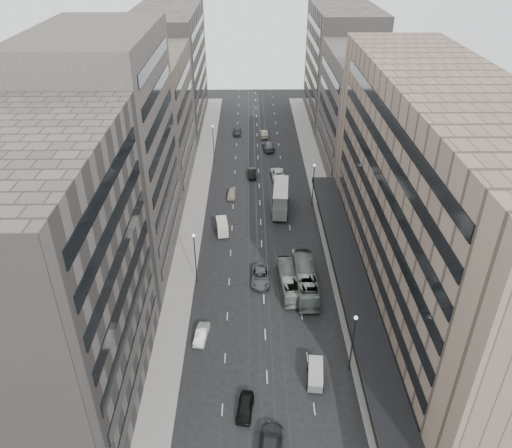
{
  "coord_description": "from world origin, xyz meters",
  "views": [
    {
      "loc": [
        -1.81,
        -46.2,
        45.28
      ],
      "look_at": [
        -0.95,
        19.0,
        5.64
      ],
      "focal_mm": 35.0,
      "sensor_mm": 36.0,
      "label": 1
    }
  ],
  "objects_px": {
    "bus_far": "(288,281)",
    "sedan_1": "(202,334)",
    "panel_van": "(222,227)",
    "pedestrian": "(381,388)",
    "sedan_2": "(260,276)",
    "sedan_0": "(245,407)",
    "double_decker": "(281,198)",
    "bus_near": "(306,279)",
    "vw_microbus": "(315,374)"
  },
  "relations": [
    {
      "from": "panel_van",
      "to": "sedan_1",
      "type": "distance_m",
      "value": 24.86
    },
    {
      "from": "bus_near",
      "to": "sedan_1",
      "type": "relative_size",
      "value": 2.91
    },
    {
      "from": "pedestrian",
      "to": "double_decker",
      "type": "bearing_deg",
      "value": -113.79
    },
    {
      "from": "bus_near",
      "to": "bus_far",
      "type": "bearing_deg",
      "value": -0.58
    },
    {
      "from": "vw_microbus",
      "to": "panel_van",
      "type": "bearing_deg",
      "value": 117.26
    },
    {
      "from": "panel_van",
      "to": "sedan_2",
      "type": "distance_m",
      "value": 14.42
    },
    {
      "from": "sedan_2",
      "to": "pedestrian",
      "type": "xyz_separation_m",
      "value": [
        12.91,
        -20.86,
        0.25
      ]
    },
    {
      "from": "bus_far",
      "to": "vw_microbus",
      "type": "height_order",
      "value": "bus_far"
    },
    {
      "from": "double_decker",
      "to": "sedan_0",
      "type": "height_order",
      "value": "double_decker"
    },
    {
      "from": "bus_far",
      "to": "vw_microbus",
      "type": "xyz_separation_m",
      "value": [
        1.96,
        -16.92,
        -0.18
      ]
    },
    {
      "from": "vw_microbus",
      "to": "pedestrian",
      "type": "xyz_separation_m",
      "value": [
        7.02,
        -2.0,
        -0.13
      ]
    },
    {
      "from": "sedan_1",
      "to": "sedan_2",
      "type": "height_order",
      "value": "sedan_2"
    },
    {
      "from": "bus_far",
      "to": "double_decker",
      "type": "distance_m",
      "value": 22.64
    },
    {
      "from": "double_decker",
      "to": "sedan_0",
      "type": "bearing_deg",
      "value": -93.38
    },
    {
      "from": "double_decker",
      "to": "sedan_1",
      "type": "height_order",
      "value": "double_decker"
    },
    {
      "from": "sedan_1",
      "to": "bus_near",
      "type": "bearing_deg",
      "value": 42.62
    },
    {
      "from": "bus_far",
      "to": "sedan_2",
      "type": "distance_m",
      "value": 4.42
    },
    {
      "from": "bus_near",
      "to": "pedestrian",
      "type": "bearing_deg",
      "value": 109.12
    },
    {
      "from": "double_decker",
      "to": "sedan_2",
      "type": "relative_size",
      "value": 1.61
    },
    {
      "from": "sedan_1",
      "to": "pedestrian",
      "type": "xyz_separation_m",
      "value": [
        20.59,
        -9.08,
        0.38
      ]
    },
    {
      "from": "panel_van",
      "to": "sedan_1",
      "type": "relative_size",
      "value": 1.01
    },
    {
      "from": "panel_van",
      "to": "sedan_2",
      "type": "bearing_deg",
      "value": -72.38
    },
    {
      "from": "sedan_1",
      "to": "sedan_0",
      "type": "bearing_deg",
      "value": -55.66
    },
    {
      "from": "sedan_0",
      "to": "sedan_2",
      "type": "bearing_deg",
      "value": 92.22
    },
    {
      "from": "panel_van",
      "to": "sedan_2",
      "type": "xyz_separation_m",
      "value": [
        6.17,
        -13.03,
        -0.56
      ]
    },
    {
      "from": "sedan_2",
      "to": "pedestrian",
      "type": "distance_m",
      "value": 24.54
    },
    {
      "from": "bus_near",
      "to": "vw_microbus",
      "type": "xyz_separation_m",
      "value": [
        -0.52,
        -16.89,
        -0.47
      ]
    },
    {
      "from": "double_decker",
      "to": "panel_van",
      "type": "bearing_deg",
      "value": -138.61
    },
    {
      "from": "panel_van",
      "to": "sedan_1",
      "type": "xyz_separation_m",
      "value": [
        -1.51,
        -24.81,
        -0.69
      ]
    },
    {
      "from": "bus_near",
      "to": "vw_microbus",
      "type": "distance_m",
      "value": 16.91
    },
    {
      "from": "double_decker",
      "to": "sedan_1",
      "type": "distance_m",
      "value": 34.57
    },
    {
      "from": "bus_near",
      "to": "sedan_2",
      "type": "bearing_deg",
      "value": -16.97
    },
    {
      "from": "double_decker",
      "to": "vw_microbus",
      "type": "height_order",
      "value": "double_decker"
    },
    {
      "from": "bus_far",
      "to": "sedan_1",
      "type": "height_order",
      "value": "bus_far"
    },
    {
      "from": "bus_far",
      "to": "bus_near",
      "type": "bearing_deg",
      "value": 174.89
    },
    {
      "from": "bus_far",
      "to": "sedan_0",
      "type": "bearing_deg",
      "value": 69.56
    },
    {
      "from": "panel_van",
      "to": "sedan_0",
      "type": "distance_m",
      "value": 36.2
    },
    {
      "from": "bus_near",
      "to": "sedan_1",
      "type": "bearing_deg",
      "value": 34.97
    },
    {
      "from": "double_decker",
      "to": "bus_near",
      "type": "bearing_deg",
      "value": -79.41
    },
    {
      "from": "sedan_1",
      "to": "vw_microbus",
      "type": "bearing_deg",
      "value": -19.78
    },
    {
      "from": "sedan_1",
      "to": "pedestrian",
      "type": "height_order",
      "value": "pedestrian"
    },
    {
      "from": "bus_far",
      "to": "sedan_1",
      "type": "bearing_deg",
      "value": 35.88
    },
    {
      "from": "sedan_2",
      "to": "sedan_1",
      "type": "bearing_deg",
      "value": -121.73
    },
    {
      "from": "sedan_0",
      "to": "pedestrian",
      "type": "xyz_separation_m",
      "value": [
        15.02,
        2.07,
        0.35
      ]
    },
    {
      "from": "vw_microbus",
      "to": "panel_van",
      "type": "relative_size",
      "value": 1.0
    },
    {
      "from": "bus_near",
      "to": "bus_far",
      "type": "height_order",
      "value": "bus_near"
    },
    {
      "from": "bus_far",
      "to": "sedan_0",
      "type": "height_order",
      "value": "bus_far"
    },
    {
      "from": "double_decker",
      "to": "pedestrian",
      "type": "bearing_deg",
      "value": -73.3
    },
    {
      "from": "sedan_1",
      "to": "sedan_2",
      "type": "distance_m",
      "value": 14.06
    },
    {
      "from": "bus_near",
      "to": "sedan_1",
      "type": "xyz_separation_m",
      "value": [
        -14.09,
        -9.81,
        -0.98
      ]
    }
  ]
}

